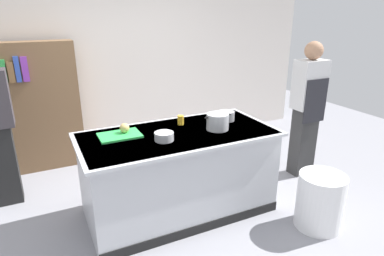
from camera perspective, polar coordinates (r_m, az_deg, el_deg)
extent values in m
plane|color=gray|center=(3.73, -2.17, -13.94)|extent=(10.00, 10.00, 0.00)
cube|color=silver|center=(5.13, -12.22, 12.96)|extent=(6.40, 0.12, 3.00)
cube|color=#B7BABF|center=(3.50, -2.26, -7.79)|extent=(1.90, 0.90, 0.90)
cube|color=#B7BABF|center=(3.32, -2.36, -1.11)|extent=(1.98, 0.98, 0.03)
cube|color=black|center=(3.36, 1.12, -17.10)|extent=(1.90, 0.01, 0.10)
cube|color=green|center=(3.30, -12.37, -1.25)|extent=(0.40, 0.28, 0.02)
sphere|color=tan|center=(3.32, -11.56, 0.01)|extent=(0.10, 0.10, 0.10)
cylinder|color=#B7BABF|center=(3.40, 4.43, 1.11)|extent=(0.23, 0.23, 0.17)
cube|color=black|center=(3.32, 2.52, 1.76)|extent=(0.04, 0.02, 0.01)
cube|color=black|center=(3.45, 6.32, 2.33)|extent=(0.04, 0.02, 0.01)
cylinder|color=#99999E|center=(3.70, 5.90, 2.10)|extent=(0.19, 0.19, 0.11)
cube|color=black|center=(3.63, 4.47, 2.43)|extent=(0.04, 0.02, 0.01)
cube|color=black|center=(3.74, 7.33, 2.85)|extent=(0.04, 0.02, 0.01)
cylinder|color=#B7BABF|center=(3.12, -4.84, -1.45)|extent=(0.18, 0.18, 0.08)
cylinder|color=yellow|center=(3.55, -1.97, 1.39)|extent=(0.07, 0.07, 0.10)
cylinder|color=white|center=(3.58, 21.20, -11.66)|extent=(0.45, 0.45, 0.57)
cube|color=#2F2F2F|center=(4.55, 18.58, -2.18)|extent=(0.28, 0.20, 0.90)
cube|color=silver|center=(4.34, 19.65, 7.07)|extent=(0.38, 0.24, 0.60)
sphere|color=#A87A5B|center=(4.27, 20.28, 12.43)|extent=(0.22, 0.22, 0.22)
cube|color=#232328|center=(4.29, 20.54, 4.36)|extent=(0.34, 0.02, 0.54)
cube|color=black|center=(4.21, -29.76, -5.63)|extent=(0.28, 0.20, 0.90)
cube|color=brown|center=(4.80, -25.32, 3.13)|extent=(1.10, 0.28, 1.70)
cube|color=green|center=(4.55, -29.92, 8.42)|extent=(0.08, 0.03, 0.28)
cube|color=brown|center=(4.55, -28.74, 8.41)|extent=(0.07, 0.03, 0.25)
cube|color=#3351B7|center=(4.54, -27.90, 8.93)|extent=(0.06, 0.03, 0.31)
cube|color=purple|center=(4.54, -26.85, 9.03)|extent=(0.07, 0.03, 0.30)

